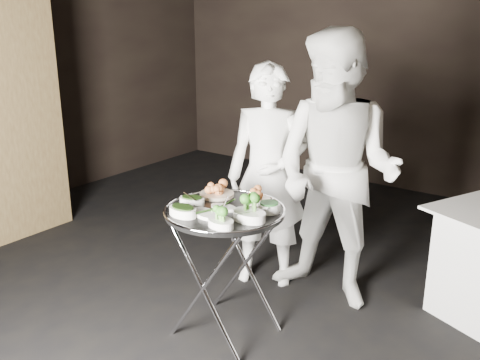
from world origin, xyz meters
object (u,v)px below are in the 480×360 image
Objects in this scene: serving_tray at (225,211)px; waiter_left at (268,177)px; tray_stand at (225,267)px; waiter_right at (336,172)px.

waiter_left reaches higher than serving_tray.
waiter_right is (0.32, 0.76, 0.46)m from tray_stand.
waiter_left is (-0.18, 0.74, 0.35)m from tray_stand.
serving_tray is at bearing -112.48° from waiter_right.
tray_stand is 0.50× the size of waiter_left.
serving_tray is 0.44× the size of waiter_left.
serving_tray is 0.84m from waiter_right.
tray_stand is 0.83m from waiter_left.
waiter_right reaches higher than tray_stand.
waiter_right is at bearing -21.60° from waiter_left.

